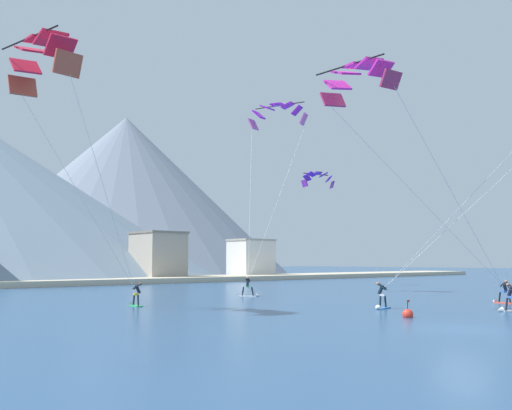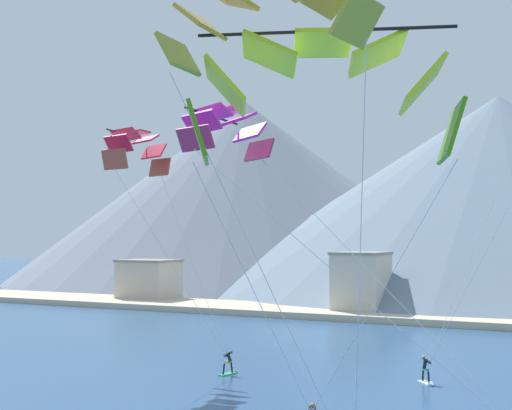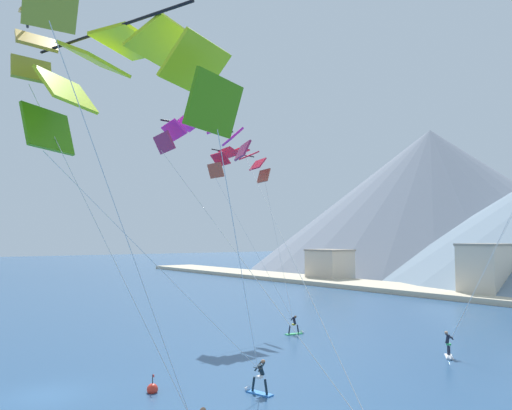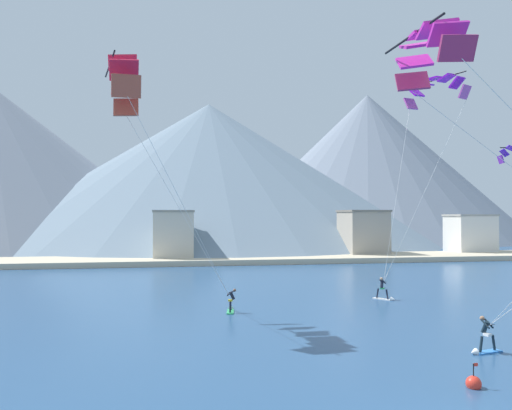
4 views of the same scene
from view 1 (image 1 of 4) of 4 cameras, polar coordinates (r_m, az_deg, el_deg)
ground_plane at (r=26.34m, az=19.78°, el=-11.62°), size 400.00×400.00×0.00m
kitesurfer_near_lead at (r=36.36m, az=23.95°, el=-8.92°), size 1.75×1.10×1.71m
kitesurfer_near_trail at (r=35.90m, az=12.37°, el=-9.32°), size 1.79×0.80×1.71m
kitesurfer_mid_center at (r=43.26m, az=23.38°, el=-8.38°), size 0.80×1.79×1.67m
kitesurfer_far_left at (r=46.96m, az=-0.59°, el=-8.53°), size 1.38×1.62×1.75m
kitesurfer_far_right at (r=38.10m, az=-11.98°, el=-9.21°), size 0.71×1.78×1.61m
parafoil_kite_mid_center at (r=34.23m, az=10.30°, el=12.36°), size 14.19×5.44×13.08m
parafoil_kite_far_left at (r=55.00m, az=2.17°, el=9.15°), size 7.83×5.73×16.57m
parafoil_kite_far_right at (r=36.44m, az=-20.59°, el=13.69°), size 8.09×6.43×14.66m
parafoil_kite_distant_high_outer at (r=68.99m, az=6.20°, el=2.70°), size 4.15×2.25×1.93m
race_marker_buoy at (r=30.93m, az=14.94°, el=-10.52°), size 0.56×0.56×1.02m
shoreline_strip at (r=71.21m, az=-22.45°, el=-7.24°), size 180.00×10.00×0.70m
shore_building_harbour_front at (r=83.32m, az=-9.78°, el=-5.08°), size 6.12×7.00×7.07m
shore_building_promenade_mid at (r=94.10m, az=-0.50°, el=-5.40°), size 6.61×5.32×6.45m
mountain_peak_west_ridge at (r=146.36m, az=-13.01°, el=1.08°), size 81.34×81.34×39.10m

